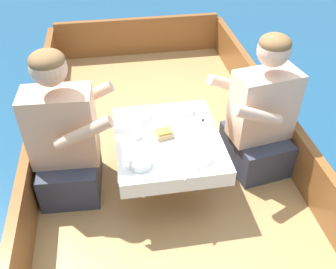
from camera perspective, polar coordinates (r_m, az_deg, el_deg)
The scene contains 18 objects.
ground_plane at distance 2.93m, azimuth -0.43°, elevation -9.87°, with size 60.00×60.00×0.00m, color navy.
boat_deck at distance 2.80m, azimuth -0.45°, elevation -7.51°, with size 1.81×3.72×0.35m, color #A87F4C.
gunwale_port at distance 2.62m, azimuth -19.83°, elevation -4.11°, with size 0.06×3.72×0.34m, color brown.
gunwale_starboard at distance 2.81m, azimuth 17.46°, elevation -0.22°, with size 0.06×3.72×0.34m, color brown.
bow_coaming at distance 4.11m, azimuth -4.59°, elevation 14.72°, with size 1.69×0.06×0.39m, color brown.
cockpit_table at distance 2.36m, azimuth 0.00°, elevation -1.14°, with size 0.65×0.75×0.38m.
person_port at distance 2.36m, azimuth -15.39°, elevation -0.89°, with size 0.54×0.46×0.99m.
person_starboard at distance 2.54m, azimuth 13.85°, elevation 2.31°, with size 0.57×0.51×0.98m.
plate_sandwich at distance 2.32m, azimuth -0.63°, elevation -0.40°, with size 0.18×0.18×0.01m.
plate_bread at distance 2.19m, azimuth 4.50°, elevation -3.47°, with size 0.19×0.19×0.01m.
sandwich at distance 2.31m, azimuth -0.63°, elevation 0.13°, with size 0.12×0.10×0.05m.
bowl_port_near at distance 2.49m, azimuth -4.19°, elevation 2.97°, with size 0.13×0.13×0.04m.
bowl_starboard_near at distance 2.13m, azimuth -4.26°, elevation -4.25°, with size 0.13×0.13×0.04m.
coffee_cup_port at distance 2.53m, azimuth 3.15°, elevation 3.97°, with size 0.11×0.08×0.06m.
coffee_cup_starboard at distance 2.32m, azimuth -4.89°, elevation 0.23°, with size 0.10×0.07×0.06m.
utensil_spoon_port at distance 2.58m, azimuth -4.92°, elevation 3.83°, with size 0.17×0.03×0.01m.
utensil_knife_starboard at distance 2.10m, azimuth 3.80°, elevation -5.66°, with size 0.13×0.12×0.00m.
utensil_fork_port at distance 2.43m, azimuth 5.14°, elevation 1.44°, with size 0.08×0.17×0.00m.
Camera 1 is at (-0.29, -1.92, 2.19)m, focal length 40.00 mm.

